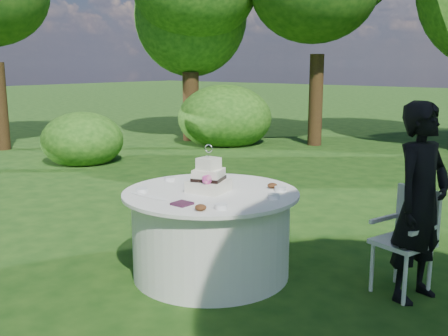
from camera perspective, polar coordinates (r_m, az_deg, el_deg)
The scene contains 9 objects.
ground at distance 4.87m, azimuth -1.40°, elevation -11.39°, with size 80.00×80.00×0.00m, color #14370F.
napkins at distance 4.21m, azimuth -4.59°, elevation -3.89°, with size 0.14×0.14×0.02m, color #441D34.
feather_plume at distance 4.48m, azimuth -8.22°, elevation -3.06°, with size 0.48×0.07×0.01m, color white.
guest at distance 4.43m, azimuth 20.60°, elevation -3.54°, with size 0.58×0.38×1.60m, color black.
table at distance 4.74m, azimuth -1.43°, elevation -7.05°, with size 1.56×1.56×0.77m.
cake at distance 4.61m, azimuth -1.68°, elevation -1.19°, with size 0.35×0.35×0.42m.
chair at distance 4.60m, azimuth 19.45°, elevation -6.61°, with size 0.50×0.50×0.88m.
votives at distance 4.64m, azimuth -0.90°, elevation -2.29°, with size 1.25×0.94×0.04m.
petal_cups at distance 4.39m, azimuth 1.69°, elevation -3.02°, with size 0.11×1.05×0.05m.
Camera 1 is at (2.90, -3.43, 1.88)m, focal length 42.00 mm.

